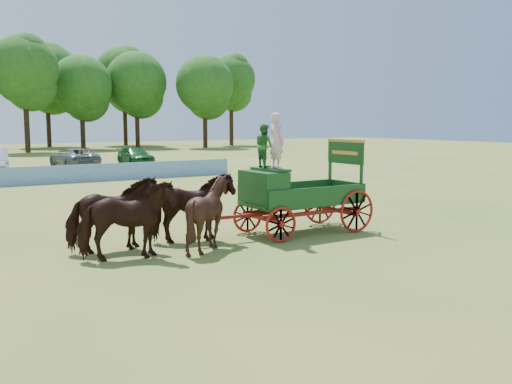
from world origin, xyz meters
name	(u,v)px	position (x,y,z in m)	size (l,w,h in m)	color
ground	(175,238)	(0.00, 0.00, 0.00)	(160.00, 160.00, 0.00)	olive
horse_lead_left	(126,221)	(-2.19, -1.91, 1.04)	(1.12, 2.47, 2.09)	black
horse_lead_right	(113,215)	(-2.19, -0.81, 1.04)	(1.12, 2.47, 2.09)	black
horse_wheel_left	(209,213)	(0.21, -1.91, 1.04)	(1.69, 1.90, 2.09)	black
horse_wheel_right	(192,208)	(0.21, -0.81, 1.04)	(1.12, 2.47, 2.09)	black
farm_dray	(284,185)	(3.18, -1.36, 1.60)	(6.00, 2.00, 3.86)	#A02310
sponsor_banner	(27,176)	(-1.00, 18.00, 0.53)	(26.00, 0.08, 1.05)	#1F57AA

